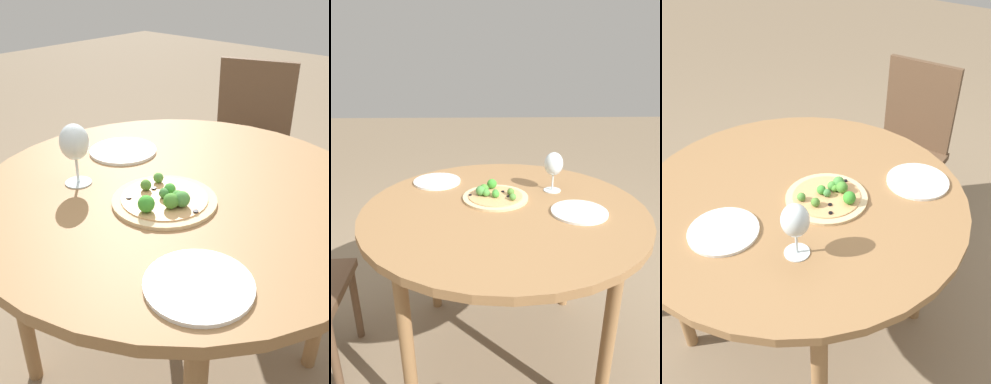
# 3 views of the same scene
# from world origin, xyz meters

# --- Properties ---
(ground_plane) EXTENTS (12.00, 12.00, 0.00)m
(ground_plane) POSITION_xyz_m (0.00, 0.00, 0.00)
(ground_plane) COLOR #847056
(dining_table) EXTENTS (1.16, 1.16, 0.77)m
(dining_table) POSITION_xyz_m (0.00, 0.00, 0.70)
(dining_table) COLOR olive
(dining_table) RESTS_ON ground_plane
(chair_2) EXTENTS (0.51, 0.51, 0.92)m
(chair_2) POSITION_xyz_m (-0.95, -0.34, 0.49)
(chair_2) COLOR brown
(chair_2) RESTS_ON ground_plane
(pizza) EXTENTS (0.28, 0.28, 0.06)m
(pizza) POSITION_xyz_m (0.10, 0.04, 0.79)
(pizza) COLOR #DBBC89
(pizza) RESTS_ON dining_table
(wine_glass) EXTENTS (0.08, 0.08, 0.18)m
(wine_glass) POSITION_xyz_m (0.18, -0.23, 0.90)
(wine_glass) COLOR silver
(wine_glass) RESTS_ON dining_table
(plate_near) EXTENTS (0.22, 0.22, 0.01)m
(plate_near) POSITION_xyz_m (0.30, 0.31, 0.78)
(plate_near) COLOR white
(plate_near) RESTS_ON dining_table
(plate_far) EXTENTS (0.22, 0.22, 0.01)m
(plate_far) POSITION_xyz_m (-0.06, -0.29, 0.78)
(plate_far) COLOR white
(plate_far) RESTS_ON dining_table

